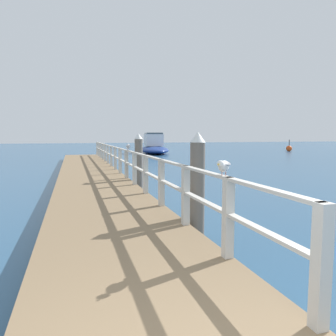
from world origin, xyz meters
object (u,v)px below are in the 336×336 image
(dock_piling_near, at_px, (197,184))
(channel_buoy, at_px, (289,148))
(seagull_foreground, at_px, (224,166))
(boat_0, at_px, (154,146))
(dock_piling_far, at_px, (139,161))
(seagull_background, at_px, (128,146))

(dock_piling_near, distance_m, channel_buoy, 34.91)
(channel_buoy, bearing_deg, seagull_foreground, -128.86)
(boat_0, bearing_deg, dock_piling_far, -98.34)
(dock_piling_far, relative_size, boat_0, 0.24)
(dock_piling_far, distance_m, seagull_background, 0.65)
(seagull_background, xyz_separation_m, boat_0, (6.51, 21.96, -0.81))
(dock_piling_near, height_order, seagull_background, dock_piling_near)
(seagull_background, bearing_deg, channel_buoy, 54.26)
(dock_piling_far, relative_size, channel_buoy, 1.43)
(dock_piling_near, bearing_deg, dock_piling_far, 90.00)
(dock_piling_near, relative_size, dock_piling_far, 1.00)
(dock_piling_far, bearing_deg, seagull_background, -175.05)
(seagull_background, distance_m, channel_buoy, 31.20)
(seagull_foreground, height_order, channel_buoy, seagull_foreground)
(seagull_background, relative_size, boat_0, 0.06)
(seagull_foreground, distance_m, seagull_background, 7.36)
(dock_piling_far, bearing_deg, seagull_foreground, -92.98)
(boat_0, xyz_separation_m, channel_buoy, (16.43, -0.85, -0.37))
(dock_piling_far, height_order, boat_0, boat_0)
(dock_piling_far, xyz_separation_m, seagull_foreground, (-0.39, -7.40, 0.53))
(seagull_foreground, bearing_deg, dock_piling_far, -52.32)
(seagull_foreground, distance_m, channel_buoy, 36.59)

